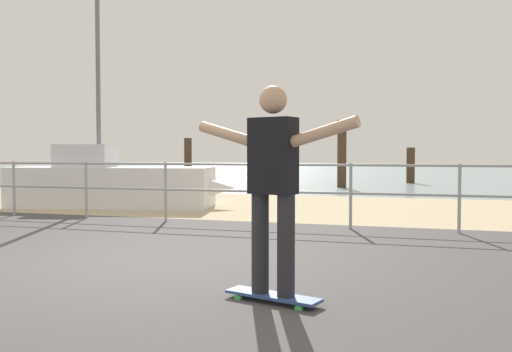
# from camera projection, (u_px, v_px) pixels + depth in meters

# --- Properties ---
(ground_plane) EXTENTS (24.00, 10.00, 0.04)m
(ground_plane) POSITION_uv_depth(u_px,v_px,m) (44.00, 290.00, 4.83)
(ground_plane) COLOR #474444
(ground_plane) RESTS_ON ground
(beach_strip) EXTENTS (24.00, 6.00, 0.04)m
(beach_strip) POSITION_uv_depth(u_px,v_px,m) (278.00, 206.00, 12.46)
(beach_strip) COLOR tan
(beach_strip) RESTS_ON ground
(sea_surface) EXTENTS (72.00, 50.00, 0.04)m
(sea_surface) POSITION_uv_depth(u_px,v_px,m) (379.00, 170.00, 39.19)
(sea_surface) COLOR #849EA3
(sea_surface) RESTS_ON ground
(railing_fence) EXTENTS (12.84, 0.05, 1.05)m
(railing_fence) POSITION_uv_depth(u_px,v_px,m) (166.00, 182.00, 9.52)
(railing_fence) COLOR #9EA0A5
(railing_fence) RESTS_ON ground
(sailboat) EXTENTS (5.07, 2.27, 4.88)m
(sailboat) POSITION_uv_depth(u_px,v_px,m) (119.00, 184.00, 12.16)
(sailboat) COLOR silver
(sailboat) RESTS_ON ground
(skateboard) EXTENTS (0.82, 0.41, 0.08)m
(skateboard) POSITION_uv_depth(u_px,v_px,m) (273.00, 296.00, 4.36)
(skateboard) COLOR #334C8C
(skateboard) RESTS_ON ground
(skateboarder) EXTENTS (1.41, 0.49, 1.65)m
(skateboarder) POSITION_uv_depth(u_px,v_px,m) (273.00, 177.00, 4.32)
(skateboarder) COLOR #26262B
(skateboarder) RESTS_ON skateboard
(groyne_post_0) EXTENTS (0.31, 0.31, 1.84)m
(groyne_post_0) POSITION_uv_depth(u_px,v_px,m) (188.00, 160.00, 22.72)
(groyne_post_0) COLOR #422D1E
(groyne_post_0) RESTS_ON ground
(groyne_post_1) EXTENTS (0.40, 0.40, 2.06)m
(groyne_post_1) POSITION_uv_depth(u_px,v_px,m) (260.00, 157.00, 24.98)
(groyne_post_1) COLOR #422D1E
(groyne_post_1) RESTS_ON ground
(groyne_post_2) EXTENTS (0.31, 0.31, 1.92)m
(groyne_post_2) POSITION_uv_depth(u_px,v_px,m) (286.00, 160.00, 20.46)
(groyne_post_2) COLOR #422D1E
(groyne_post_2) RESTS_ON ground
(groyne_post_3) EXTENTS (0.31, 0.31, 2.36)m
(groyne_post_3) POSITION_uv_depth(u_px,v_px,m) (342.00, 154.00, 19.03)
(groyne_post_3) COLOR #422D1E
(groyne_post_3) RESTS_ON ground
(groyne_post_4) EXTENTS (0.33, 0.33, 1.44)m
(groyne_post_4) POSITION_uv_depth(u_px,v_px,m) (411.00, 166.00, 21.86)
(groyne_post_4) COLOR #422D1E
(groyne_post_4) RESTS_ON ground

